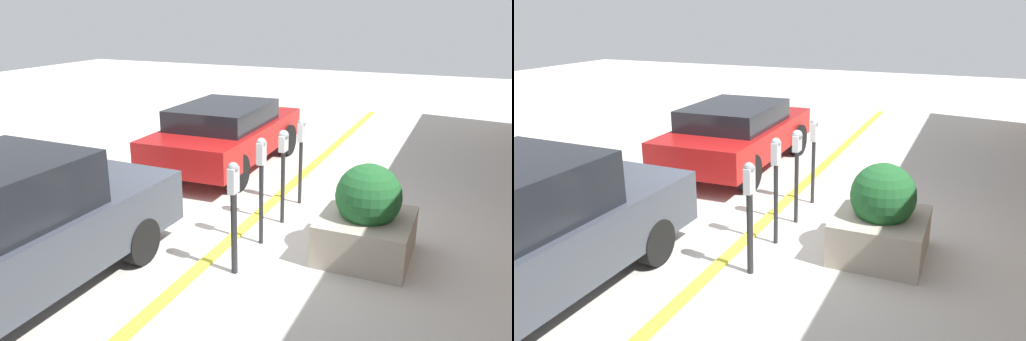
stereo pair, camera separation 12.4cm
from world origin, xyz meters
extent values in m
plane|color=beige|center=(0.00, 0.00, 0.00)|extent=(40.00, 40.00, 0.00)
cube|color=gold|center=(0.00, 0.08, 0.02)|extent=(19.00, 0.16, 0.04)
cylinder|color=#232326|center=(-1.27, -0.37, 0.53)|extent=(0.08, 0.08, 1.07)
cube|color=silver|center=(-1.27, -0.37, 1.22)|extent=(0.16, 0.09, 0.32)
sphere|color=gray|center=(-1.27, -0.37, 1.38)|extent=(0.13, 0.13, 0.13)
cylinder|color=#232326|center=(-0.38, -0.34, 0.58)|extent=(0.06, 0.06, 1.17)
cube|color=silver|center=(-0.38, -0.34, 1.32)|extent=(0.15, 0.09, 0.30)
sphere|color=gray|center=(-0.38, -0.34, 1.47)|extent=(0.13, 0.13, 0.13)
cylinder|color=#232326|center=(0.41, -0.36, 0.57)|extent=(0.06, 0.06, 1.14)
cube|color=silver|center=(0.41, -0.36, 1.27)|extent=(0.18, 0.09, 0.24)
sphere|color=gray|center=(0.41, -0.36, 1.39)|extent=(0.16, 0.16, 0.16)
cylinder|color=#232326|center=(1.29, -0.34, 0.54)|extent=(0.06, 0.06, 1.09)
cube|color=silver|center=(1.29, -0.34, 1.24)|extent=(0.16, 0.09, 0.30)
sphere|color=gray|center=(1.29, -0.34, 1.39)|extent=(0.14, 0.14, 0.14)
cube|color=#A39989|center=(-0.16, -1.76, 0.28)|extent=(1.26, 1.17, 0.57)
sphere|color=#1E5628|center=(-0.16, -1.76, 0.85)|extent=(0.86, 0.86, 0.86)
cylinder|color=black|center=(-1.53, 0.87, 0.31)|extent=(0.61, 0.22, 0.61)
cylinder|color=black|center=(-1.53, 2.57, 0.31)|extent=(0.61, 0.22, 0.61)
cube|color=maroon|center=(2.69, 1.74, 0.63)|extent=(4.19, 1.94, 0.58)
cube|color=black|center=(2.53, 1.74, 1.12)|extent=(2.20, 1.67, 0.41)
cylinder|color=black|center=(3.97, 0.90, 0.34)|extent=(0.68, 0.22, 0.68)
cylinder|color=black|center=(3.97, 2.58, 0.34)|extent=(0.68, 0.22, 0.68)
cylinder|color=black|center=(1.41, 0.90, 0.34)|extent=(0.68, 0.22, 0.68)
cylinder|color=black|center=(1.41, 2.58, 0.34)|extent=(0.68, 0.22, 0.68)
camera|label=1|loc=(-6.24, -2.86, 3.16)|focal=35.00mm
camera|label=2|loc=(-6.29, -2.75, 3.16)|focal=35.00mm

